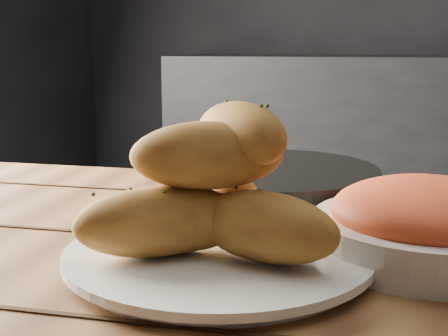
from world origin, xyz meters
TOP-DOWN VIEW (x-y plane):
  - plate at (-0.64, -0.64)m, footprint 0.29×0.29m
  - bread_rolls at (-0.65, -0.64)m, footprint 0.25×0.22m
  - skillet at (-0.63, -0.38)m, footprint 0.42×0.29m
  - bowl at (-0.45, -0.57)m, footprint 0.22×0.22m

SIDE VIEW (x-z plane):
  - plate at x=-0.64m, z-range 0.75..0.77m
  - skillet at x=-0.63m, z-range 0.75..0.80m
  - bowl at x=-0.45m, z-range 0.74..0.82m
  - bread_rolls at x=-0.65m, z-range 0.75..0.89m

